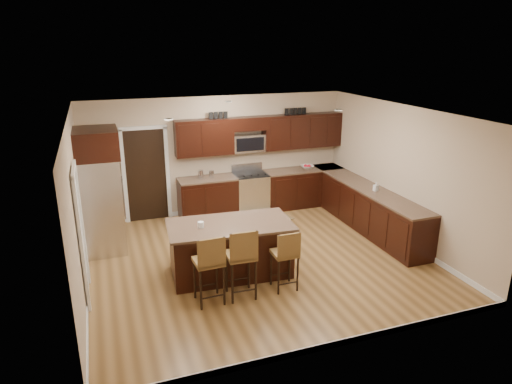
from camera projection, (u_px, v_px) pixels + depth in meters
name	position (u px, v px, depth m)	size (l,w,h in m)	color
floor	(258.00, 259.00, 8.44)	(6.00, 6.00, 0.00)	olive
ceiling	(259.00, 113.00, 7.59)	(6.00, 6.00, 0.00)	silver
wall_back	(218.00, 155.00, 10.48)	(6.00, 6.00, 0.00)	tan
wall_left	(77.00, 210.00, 7.06)	(5.50, 5.50, 0.00)	tan
wall_right	(402.00, 174.00, 8.96)	(5.50, 5.50, 0.00)	tan
base_cabinets	(317.00, 200.00, 10.19)	(4.02, 3.96, 0.92)	black
upper_cabinets	(263.00, 133.00, 10.51)	(4.00, 0.33, 0.80)	black
range	(250.00, 192.00, 10.70)	(0.76, 0.64, 1.11)	silver
microwave	(248.00, 143.00, 10.48)	(0.76, 0.31, 0.40)	silver
doorway	(146.00, 175.00, 10.04)	(0.85, 0.03, 2.06)	black
pantry_door	(80.00, 237.00, 6.90)	(0.03, 0.80, 2.04)	white
letter_decor	(257.00, 113.00, 10.32)	(2.20, 0.03, 0.15)	black
island	(230.00, 250.00, 7.82)	(2.16, 1.24, 0.92)	black
stool_left	(210.00, 262.00, 6.79)	(0.44, 0.44, 1.14)	brown
stool_mid	(242.00, 256.00, 6.95)	(0.45, 0.45, 1.17)	brown
stool_right	(286.00, 254.00, 7.22)	(0.38, 0.38, 1.02)	brown
refrigerator	(101.00, 190.00, 8.49)	(0.79, 0.98, 2.35)	silver
floor_mat	(268.00, 218.00, 10.38)	(1.02, 0.68, 0.01)	olive
fruit_bowl	(307.00, 167.00, 11.01)	(0.32, 0.32, 0.08)	silver
soap_bottle	(376.00, 186.00, 9.33)	(0.08, 0.09, 0.19)	#B2B2B2
canister_tall	(201.00, 175.00, 10.16)	(0.12, 0.12, 0.20)	silver
canister_short	(211.00, 174.00, 10.24)	(0.11, 0.11, 0.16)	silver
island_jar	(201.00, 225.00, 7.49)	(0.10, 0.10, 0.10)	white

